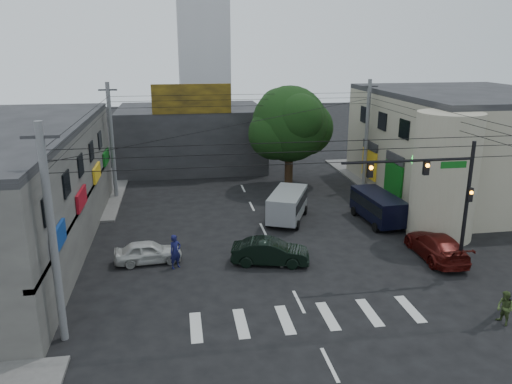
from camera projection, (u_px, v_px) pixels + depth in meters
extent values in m
plane|color=black|center=(285.00, 275.00, 26.88)|extent=(160.00, 160.00, 0.00)
cube|color=#514F4C|center=(26.00, 194.00, 41.16)|extent=(16.00, 16.00, 0.15)
cube|color=#514F4C|center=(432.00, 176.00, 46.64)|extent=(16.00, 16.00, 0.15)
cube|color=gray|center=(467.00, 145.00, 40.80)|extent=(14.00, 18.00, 8.00)
cylinder|color=gray|center=(444.00, 176.00, 31.21)|extent=(4.00, 4.00, 8.00)
cube|color=#232326|center=(191.00, 137.00, 50.04)|extent=(14.00, 10.00, 6.00)
cube|color=olive|center=(192.00, 99.00, 44.18)|extent=(7.00, 0.30, 2.60)
cylinder|color=black|center=(289.00, 162.00, 42.96)|extent=(0.70, 0.70, 4.40)
sphere|color=black|center=(290.00, 124.00, 42.03)|extent=(6.40, 6.40, 6.40)
cylinder|color=black|center=(466.00, 208.00, 26.36)|extent=(0.20, 0.20, 7.20)
cylinder|color=black|center=(408.00, 161.00, 25.06)|extent=(7.00, 0.14, 0.14)
cube|color=black|center=(426.00, 168.00, 25.33)|extent=(0.28, 0.22, 0.75)
cube|color=black|center=(370.00, 170.00, 24.87)|extent=(0.28, 0.22, 0.75)
sphere|color=orange|center=(428.00, 166.00, 25.15)|extent=(0.20, 0.20, 0.20)
sphere|color=orange|center=(371.00, 168.00, 24.69)|extent=(0.20, 0.20, 0.20)
cube|color=#0C5513|center=(454.00, 165.00, 25.53)|extent=(1.40, 0.06, 0.35)
cylinder|color=#59595B|center=(52.00, 237.00, 19.71)|extent=(0.32, 0.32, 9.20)
cylinder|color=#59595B|center=(112.00, 142.00, 39.12)|extent=(0.32, 0.32, 9.20)
cylinder|color=#59595B|center=(367.00, 134.00, 42.32)|extent=(0.32, 0.32, 9.20)
imported|color=black|center=(270.00, 252.00, 28.03)|extent=(3.47, 5.03, 1.43)
imported|color=#B7B7B3|center=(148.00, 252.00, 28.24)|extent=(2.12, 3.99, 1.28)
imported|color=#410C09|center=(436.00, 246.00, 28.81)|extent=(2.42, 5.27, 1.49)
imported|color=#131442|center=(175.00, 252.00, 27.44)|extent=(1.13, 1.11, 1.93)
imported|color=#364721|center=(505.00, 308.00, 21.91)|extent=(0.98, 0.87, 1.57)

